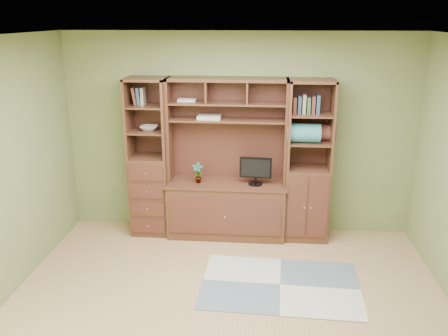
# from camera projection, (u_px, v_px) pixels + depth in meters

# --- Properties ---
(room) EXTENTS (4.60, 4.10, 2.64)m
(room) POSITION_uv_depth(u_px,v_px,m) (226.00, 188.00, 4.24)
(room) COLOR tan
(room) RESTS_ON ground
(center_hutch) EXTENTS (1.54, 0.53, 2.05)m
(center_hutch) POSITION_uv_depth(u_px,v_px,m) (227.00, 161.00, 5.98)
(center_hutch) COLOR #4C291A
(center_hutch) RESTS_ON ground
(left_tower) EXTENTS (0.50, 0.45, 2.05)m
(left_tower) POSITION_uv_depth(u_px,v_px,m) (150.00, 158.00, 6.10)
(left_tower) COLOR #4C291A
(left_tower) RESTS_ON ground
(right_tower) EXTENTS (0.55, 0.45, 2.05)m
(right_tower) POSITION_uv_depth(u_px,v_px,m) (308.00, 162.00, 5.93)
(right_tower) COLOR #4C291A
(right_tower) RESTS_ON ground
(rug) EXTENTS (1.73, 1.19, 0.01)m
(rug) POSITION_uv_depth(u_px,v_px,m) (280.00, 285.00, 5.10)
(rug) COLOR gray
(rug) RESTS_ON ground
(monitor) EXTENTS (0.42, 0.21, 0.49)m
(monitor) POSITION_uv_depth(u_px,v_px,m) (256.00, 166.00, 5.93)
(monitor) COLOR black
(monitor) RESTS_ON center_hutch
(orchid) EXTENTS (0.14, 0.09, 0.27)m
(orchid) POSITION_uv_depth(u_px,v_px,m) (198.00, 173.00, 6.03)
(orchid) COLOR #AE653A
(orchid) RESTS_ON center_hutch
(magazines) EXTENTS (0.29, 0.21, 0.04)m
(magazines) POSITION_uv_depth(u_px,v_px,m) (209.00, 117.00, 5.92)
(magazines) COLOR #BAAE9E
(magazines) RESTS_ON center_hutch
(bowl) EXTENTS (0.23, 0.23, 0.06)m
(bowl) POSITION_uv_depth(u_px,v_px,m) (149.00, 128.00, 5.98)
(bowl) COLOR beige
(bowl) RESTS_ON left_tower
(blanket_teal) EXTENTS (0.40, 0.23, 0.23)m
(blanket_teal) POSITION_uv_depth(u_px,v_px,m) (304.00, 133.00, 5.78)
(blanket_teal) COLOR teal
(blanket_teal) RESTS_ON right_tower
(blanket_red) EXTENTS (0.36, 0.20, 0.20)m
(blanket_red) POSITION_uv_depth(u_px,v_px,m) (321.00, 132.00, 5.89)
(blanket_red) COLOR brown
(blanket_red) RESTS_ON right_tower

